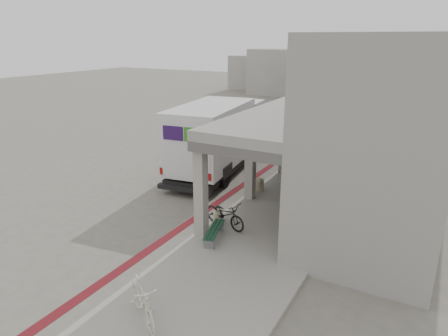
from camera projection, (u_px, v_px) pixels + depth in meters
The scene contains 14 objects.
ground at pixel (203, 195), 18.25m from camera, with size 120.00×120.00×0.00m, color #635F55.
bike_lane_stripe at pixel (243, 185), 19.45m from camera, with size 0.35×40.00×0.01m, color #5C1218.
sidewalk at pixel (286, 212), 16.38m from camera, with size 4.40×28.00×0.12m, color gray.
transit_building at pixel (386, 119), 17.77m from camera, with size 7.60×17.00×7.00m.
distant_backdrop at pixel (339, 73), 48.52m from camera, with size 28.00×10.00×6.50m.
tree_left at pixel (301, 73), 42.81m from camera, with size 3.20×3.20×4.80m.
tree_mid at pixel (372, 75), 41.25m from camera, with size 3.20×3.20×4.80m.
fedex_truck at pixel (219, 135), 21.06m from camera, with size 3.80×8.96×3.70m.
bench at pixel (214, 232), 13.96m from camera, with size 0.79×1.68×0.39m.
bollard_near at pixel (218, 215), 15.22m from camera, with size 0.37×0.37×0.56m.
bollard_far at pixel (260, 184), 18.43m from camera, with size 0.40×0.40×0.61m.
utility_cabinet at pixel (297, 202), 15.95m from camera, with size 0.43×0.57×0.95m, color gray.
bicycle_black at pixel (225, 214), 14.82m from camera, with size 0.67×1.91×1.00m, color black.
bicycle_cream at pixel (142, 301), 9.82m from camera, with size 0.54×1.89×1.14m, color beige.
Camera 1 is at (9.05, -14.36, 6.88)m, focal length 32.00 mm.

